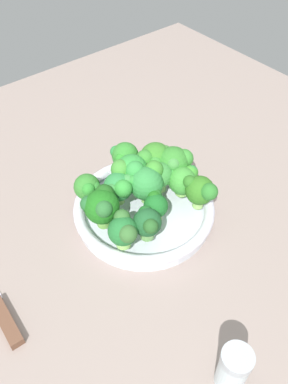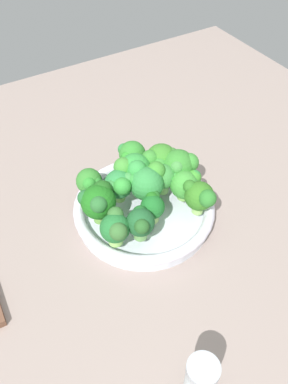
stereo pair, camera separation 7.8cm
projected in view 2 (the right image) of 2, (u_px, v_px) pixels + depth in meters
The scene contains 17 objects.
ground_plane at pixel (159, 216), 84.23cm from camera, with size 130.00×130.00×2.50cm, color gray.
bowl at pixel (144, 209), 81.20cm from camera, with size 28.13×28.13×3.89cm.
broccoli_floret_0 at pixel (130, 155), 84.20cm from camera, with size 5.92×5.64×6.52cm.
broccoli_floret_1 at pixel (163, 175), 79.21cm from camera, with size 5.34×5.69×6.85cm.
broccoli_floret_2 at pixel (134, 170), 79.08cm from camera, with size 6.89×7.40×8.31cm.
broccoli_floret_3 at pixel (152, 205), 74.56cm from camera, with size 4.92×4.61×5.80cm.
broccoli_floret_4 at pixel (98, 201), 73.25cm from camera, with size 6.67×6.60×8.13cm.
broccoli_floret_5 at pixel (179, 165), 80.83cm from camera, with size 7.28×7.27×7.74cm.
broccoli_floret_6 at pixel (90, 182), 78.96cm from camera, with size 5.46×5.15×5.97cm.
broccoli_floret_7 at pixel (160, 160), 81.94cm from camera, with size 6.72×7.82×7.56cm.
broccoli_floret_8 at pixel (140, 223), 71.12cm from camera, with size 5.96×5.17×6.65cm.
broccoli_floret_9 at pixel (200, 197), 74.73cm from camera, with size 7.00×5.58×7.36cm.
broccoli_floret_10 at pixel (147, 181), 76.94cm from camera, with size 6.74×7.58×8.13cm.
broccoli_floret_11 at pixel (120, 185), 77.14cm from camera, with size 6.80×6.37×7.35cm.
broccoli_floret_12 at pixel (115, 228), 70.31cm from camera, with size 6.51×5.34×6.65cm.
broccoli_floret_13 at pixel (185, 183), 78.57cm from camera, with size 5.81×6.53×6.24cm.
pepper_shaker at pixel (201, 380), 55.86cm from camera, with size 4.60×4.60×8.80cm.
Camera 2 is at (-45.85, 30.94, 62.55)cm, focal length 37.92 mm.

